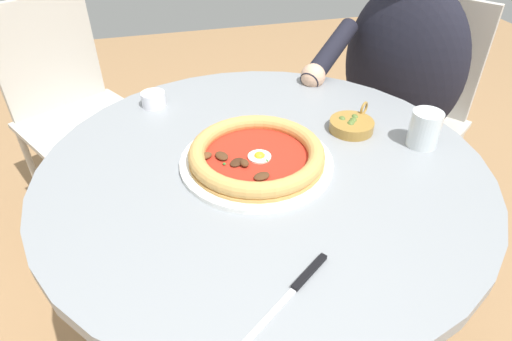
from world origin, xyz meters
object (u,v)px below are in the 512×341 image
object	(u,v)px
dining_table	(262,219)
olive_pan	(352,125)
steak_knife	(297,285)
diner_person	(390,121)
cafe_chair_diner	(409,102)
water_glass	(424,131)
pizza_on_plate	(257,157)
cafe_chair_spare_near	(70,100)
ramekin_capers	(153,99)

from	to	relation	value
dining_table	olive_pan	distance (m)	0.30
steak_knife	diner_person	bearing A→B (deg)	-39.27
steak_knife	cafe_chair_diner	distance (m)	1.11
water_glass	steak_knife	world-z (taller)	water_glass
olive_pan	diner_person	bearing A→B (deg)	-44.52
dining_table	olive_pan	bearing A→B (deg)	-72.15
diner_person	cafe_chair_diner	size ratio (longest dim) A/B	1.30
pizza_on_plate	steak_knife	size ratio (longest dim) A/B	1.78
diner_person	cafe_chair_spare_near	distance (m)	1.14
cafe_chair_diner	cafe_chair_spare_near	distance (m)	1.23
cafe_chair_spare_near	water_glass	bearing A→B (deg)	-134.82
ramekin_capers	cafe_chair_spare_near	bearing A→B (deg)	29.83
water_glass	diner_person	xyz separation A→B (m)	(0.43, -0.21, -0.25)
dining_table	cafe_chair_spare_near	world-z (taller)	cafe_chair_spare_near
diner_person	cafe_chair_spare_near	world-z (taller)	diner_person
diner_person	cafe_chair_spare_near	size ratio (longest dim) A/B	1.32
pizza_on_plate	olive_pan	bearing A→B (deg)	-72.39
water_glass	cafe_chair_diner	bearing A→B (deg)	-32.13
pizza_on_plate	steak_knife	bearing A→B (deg)	176.27
dining_table	diner_person	size ratio (longest dim) A/B	0.83
cafe_chair_spare_near	steak_knife	bearing A→B (deg)	-158.09
dining_table	ramekin_capers	world-z (taller)	ramekin_capers
dining_table	cafe_chair_spare_near	xyz separation A→B (m)	(0.83, 0.50, -0.04)
pizza_on_plate	cafe_chair_spare_near	distance (m)	0.99
dining_table	steak_knife	size ratio (longest dim) A/B	5.23
ramekin_capers	cafe_chair_spare_near	distance (m)	0.63
ramekin_capers	diner_person	xyz separation A→B (m)	(0.10, -0.77, -0.23)
water_glass	olive_pan	size ratio (longest dim) A/B	0.72
dining_table	cafe_chair_spare_near	size ratio (longest dim) A/B	1.09
cafe_chair_diner	cafe_chair_spare_near	xyz separation A→B (m)	(0.33, 1.18, -0.01)
dining_table	ramekin_capers	distance (m)	0.42
steak_knife	olive_pan	size ratio (longest dim) A/B	1.58
water_glass	diner_person	bearing A→B (deg)	-25.55
steak_knife	cafe_chair_spare_near	xyz separation A→B (m)	(1.15, 0.46, -0.21)
pizza_on_plate	diner_person	distance (m)	0.75
steak_knife	diner_person	xyz separation A→B (m)	(0.73, -0.60, -0.21)
ramekin_capers	olive_pan	xyz separation A→B (m)	(-0.24, -0.44, -0.01)
olive_pan	diner_person	xyz separation A→B (m)	(0.34, -0.33, -0.23)
ramekin_capers	cafe_chair_spare_near	size ratio (longest dim) A/B	0.07
ramekin_capers	cafe_chair_diner	bearing A→B (deg)	-78.47
ramekin_capers	dining_table	bearing A→B (deg)	-147.01
cafe_chair_spare_near	olive_pan	bearing A→B (deg)	-135.73
olive_pan	pizza_on_plate	bearing A→B (deg)	107.61
steak_knife	ramekin_capers	xyz separation A→B (m)	(0.64, 0.17, 0.02)
ramekin_capers	diner_person	distance (m)	0.81
dining_table	diner_person	bearing A→B (deg)	-53.93
dining_table	cafe_chair_diner	size ratio (longest dim) A/B	1.08
pizza_on_plate	steak_knife	distance (m)	0.32
cafe_chair_diner	cafe_chair_spare_near	world-z (taller)	cafe_chair_diner
pizza_on_plate	diner_person	bearing A→B (deg)	-54.40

